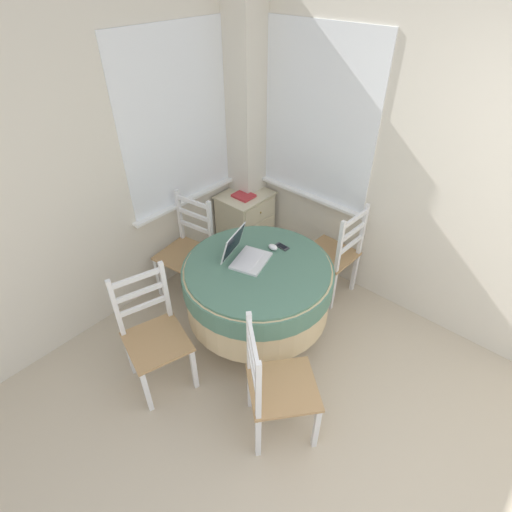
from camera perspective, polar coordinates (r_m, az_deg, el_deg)
corner_room_shell at (r=2.87m, az=4.10°, el=10.07°), size 4.13×4.85×2.55m
round_dining_table at (r=3.10m, az=0.25°, el=-4.16°), size 1.15×1.15×0.73m
laptop at (r=3.01m, az=-1.61°, el=0.23°), size 0.37×0.37×0.24m
computer_mouse at (r=3.13m, az=2.44°, el=1.28°), size 0.05×0.08×0.04m
cell_phone at (r=3.17m, az=3.75°, el=1.35°), size 0.06×0.12×0.01m
dining_chair_near_back_window at (r=3.66m, az=-9.77°, el=0.81°), size 0.48×0.46×0.94m
dining_chair_near_right_window at (r=3.62m, az=11.13°, el=0.23°), size 0.42×0.44×0.94m
dining_chair_camera_near at (r=2.61m, az=2.81°, el=-18.14°), size 0.58×0.58×0.94m
dining_chair_left_flank at (r=2.95m, az=-14.37°, el=-10.95°), size 0.51×0.52×0.94m
corner_cabinet at (r=4.18m, az=-1.49°, el=4.78°), size 0.51×0.43×0.67m
book_on_cabinet at (r=3.97m, az=-1.78°, el=8.61°), size 0.17×0.19×0.02m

